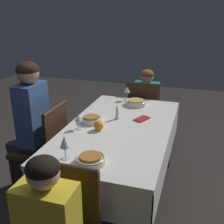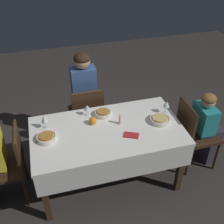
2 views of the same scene
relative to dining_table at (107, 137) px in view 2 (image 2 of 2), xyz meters
The scene contains 16 objects.
ground_plane 0.65m from the dining_table, ahead, with size 8.00×8.00×0.00m, color #332D2B.
dining_table is the anchor object (origin of this frame).
chair_north 0.70m from the dining_table, 98.09° to the left, with size 0.42×0.42×0.90m.
chair_east 1.04m from the dining_table, ahead, with size 0.42×0.42×0.90m.
chair_west 1.04m from the dining_table, behind, with size 0.42×0.42×0.90m.
person_adult_denim 0.83m from the dining_table, 96.64° to the left, with size 0.30×0.34×1.27m.
person_child_teal 1.20m from the dining_table, ahead, with size 0.33×0.30×1.00m.
bowl_north 0.29m from the dining_table, 86.38° to the left, with size 0.19×0.19×0.06m.
wine_glass_north 0.39m from the dining_table, 115.78° to the left, with size 0.06×0.06×0.13m.
bowl_east 0.59m from the dining_table, ahead, with size 0.22×0.22×0.06m.
wine_glass_east 0.74m from the dining_table, ahead, with size 0.07×0.07×0.15m.
bowl_west 0.63m from the dining_table, behind, with size 0.20×0.20×0.06m.
wine_glass_west 0.68m from the dining_table, 162.08° to the left, with size 0.06×0.06×0.17m.
candle_centerpiece 0.22m from the dining_table, 22.48° to the left, with size 0.05×0.05×0.13m.
orange_fruit 0.23m from the dining_table, 131.29° to the left, with size 0.08×0.08×0.08m, color orange.
napkin_red_folded 0.28m from the dining_table, 35.97° to the right, with size 0.17×0.14×0.01m.
Camera 2 is at (-0.54, -2.17, 2.62)m, focal length 45.00 mm.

